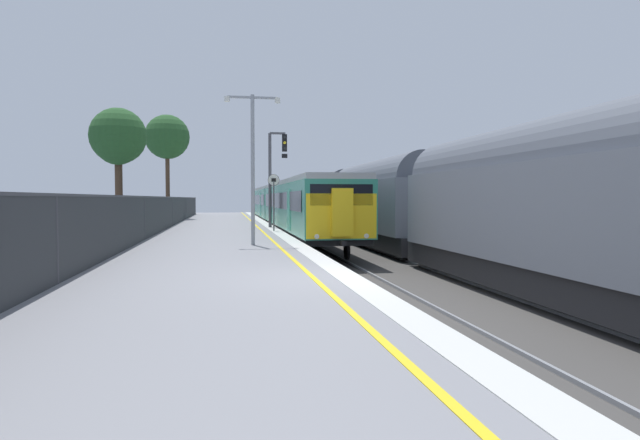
# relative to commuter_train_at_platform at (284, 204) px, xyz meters

# --- Properties ---
(ground) EXTENTS (17.40, 110.00, 1.21)m
(ground) POSITION_rel_commuter_train_at_platform_xyz_m (0.54, -29.60, -1.88)
(ground) COLOR gray
(commuter_train_at_platform) EXTENTS (2.83, 42.45, 3.81)m
(commuter_train_at_platform) POSITION_rel_commuter_train_at_platform_xyz_m (0.00, 0.00, 0.00)
(commuter_train_at_platform) COLOR #2D846B
(commuter_train_at_platform) RESTS_ON ground
(freight_train_adjacent_track) EXTENTS (2.60, 61.90, 4.69)m
(freight_train_adjacent_track) POSITION_rel_commuter_train_at_platform_xyz_m (4.00, -4.13, 0.30)
(freight_train_adjacent_track) COLOR #232326
(freight_train_adjacent_track) RESTS_ON ground
(signal_gantry) EXTENTS (1.10, 0.24, 5.52)m
(signal_gantry) POSITION_rel_commuter_train_at_platform_xyz_m (-1.49, -9.18, 2.16)
(signal_gantry) COLOR #47474C
(signal_gantry) RESTS_ON ground
(speed_limit_sign) EXTENTS (0.59, 0.08, 2.93)m
(speed_limit_sign) POSITION_rel_commuter_train_at_platform_xyz_m (-1.85, -12.84, 0.59)
(speed_limit_sign) COLOR #59595B
(speed_limit_sign) RESTS_ON ground
(platform_lamp_mid) EXTENTS (2.00, 0.20, 5.40)m
(platform_lamp_mid) POSITION_rel_commuter_train_at_platform_xyz_m (-3.31, -21.13, 1.94)
(platform_lamp_mid) COLOR #93999E
(platform_lamp_mid) RESTS_ON ground
(platform_back_fence) EXTENTS (0.07, 99.00, 1.79)m
(platform_back_fence) POSITION_rel_commuter_train_at_platform_xyz_m (-7.55, -29.60, -0.33)
(platform_back_fence) COLOR #282B2D
(platform_back_fence) RESTS_ON ground
(background_tree_left) EXTENTS (2.89, 2.91, 6.37)m
(background_tree_left) POSITION_rel_commuter_train_at_platform_xyz_m (-9.76, -11.24, 3.49)
(background_tree_left) COLOR #473323
(background_tree_left) RESTS_ON ground
(background_tree_centre) EXTENTS (3.64, 3.64, 8.57)m
(background_tree_centre) POSITION_rel_commuter_train_at_platform_xyz_m (-8.96, 5.77, 5.37)
(background_tree_centre) COLOR #473323
(background_tree_centre) RESTS_ON ground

